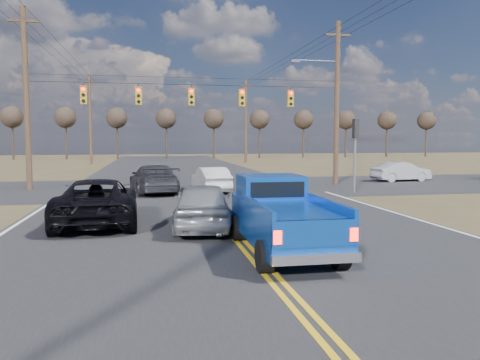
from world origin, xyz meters
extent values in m
plane|color=brown|center=(0.00, 0.00, 0.00)|extent=(160.00, 160.00, 0.00)
cube|color=#28282B|center=(0.00, 10.00, 0.00)|extent=(14.00, 120.00, 0.02)
cube|color=#28282B|center=(0.00, 18.00, 0.00)|extent=(120.00, 12.00, 0.02)
cylinder|color=#473323|center=(-9.00, 18.00, 5.00)|extent=(0.32, 0.32, 10.00)
cube|color=#473323|center=(-9.00, 18.00, 9.20)|extent=(1.60, 0.12, 0.12)
cylinder|color=#473323|center=(9.00, 18.00, 5.00)|extent=(0.32, 0.32, 10.00)
cube|color=#473323|center=(9.00, 18.00, 9.20)|extent=(1.60, 0.12, 0.12)
cylinder|color=black|center=(0.00, 18.00, 6.00)|extent=(18.00, 0.02, 0.02)
cylinder|color=black|center=(0.00, 18.00, 6.40)|extent=(18.00, 0.02, 0.02)
cube|color=#B28C14|center=(-6.00, 18.00, 5.30)|extent=(0.34, 0.24, 1.00)
cylinder|color=#FF0C05|center=(-6.00, 17.86, 5.63)|extent=(0.20, 0.06, 0.20)
cylinder|color=black|center=(-6.00, 17.86, 5.30)|extent=(0.20, 0.06, 0.20)
cylinder|color=black|center=(-6.00, 17.86, 4.97)|extent=(0.20, 0.06, 0.20)
cube|color=black|center=(-6.00, 17.83, 5.74)|extent=(0.24, 0.14, 0.03)
cube|color=#B28C14|center=(-3.00, 18.00, 5.30)|extent=(0.34, 0.24, 1.00)
cylinder|color=#FF0C05|center=(-3.00, 17.86, 5.63)|extent=(0.20, 0.06, 0.20)
cylinder|color=black|center=(-3.00, 17.86, 5.30)|extent=(0.20, 0.06, 0.20)
cylinder|color=black|center=(-3.00, 17.86, 4.97)|extent=(0.20, 0.06, 0.20)
cube|color=black|center=(-3.00, 17.83, 5.74)|extent=(0.24, 0.14, 0.03)
cube|color=#B28C14|center=(0.00, 18.00, 5.30)|extent=(0.34, 0.24, 1.00)
cylinder|color=#FF0C05|center=(0.00, 17.86, 5.63)|extent=(0.20, 0.06, 0.20)
cylinder|color=black|center=(0.00, 17.86, 5.30)|extent=(0.20, 0.06, 0.20)
cylinder|color=black|center=(0.00, 17.86, 4.97)|extent=(0.20, 0.06, 0.20)
cube|color=black|center=(0.00, 17.83, 5.74)|extent=(0.24, 0.14, 0.03)
cube|color=#B28C14|center=(3.00, 18.00, 5.30)|extent=(0.34, 0.24, 1.00)
cylinder|color=#FF0C05|center=(3.00, 17.86, 5.63)|extent=(0.20, 0.06, 0.20)
cylinder|color=black|center=(3.00, 17.86, 5.30)|extent=(0.20, 0.06, 0.20)
cylinder|color=black|center=(3.00, 17.86, 4.97)|extent=(0.20, 0.06, 0.20)
cube|color=black|center=(3.00, 17.83, 5.74)|extent=(0.24, 0.14, 0.03)
cube|color=#B28C14|center=(6.00, 18.00, 5.30)|extent=(0.34, 0.24, 1.00)
cylinder|color=#FF0C05|center=(6.00, 17.86, 5.63)|extent=(0.20, 0.06, 0.20)
cylinder|color=black|center=(6.00, 17.86, 5.30)|extent=(0.20, 0.06, 0.20)
cylinder|color=black|center=(6.00, 17.86, 4.97)|extent=(0.20, 0.06, 0.20)
cube|color=black|center=(6.00, 17.83, 5.74)|extent=(0.24, 0.14, 0.03)
cylinder|color=slate|center=(8.20, 13.50, 1.60)|extent=(0.12, 0.12, 3.20)
cube|color=black|center=(8.20, 13.50, 3.40)|extent=(0.24, 0.34, 1.00)
cylinder|color=slate|center=(7.60, 18.00, 7.60)|extent=(2.80, 0.10, 0.10)
cube|color=slate|center=(6.30, 18.00, 7.55)|extent=(0.55, 0.22, 0.14)
cylinder|color=#473323|center=(-9.00, 46.00, 5.00)|extent=(0.32, 0.32, 10.00)
cube|color=#473323|center=(-9.00, 46.00, 9.20)|extent=(1.60, 0.12, 0.12)
cylinder|color=#473323|center=(9.00, 46.00, 5.00)|extent=(0.32, 0.32, 10.00)
cube|color=#473323|center=(9.00, 46.00, 9.20)|extent=(1.60, 0.12, 0.12)
cylinder|color=black|center=(-9.70, 17.00, 9.30)|extent=(0.02, 58.00, 0.02)
cylinder|color=black|center=(-9.00, 17.00, 9.30)|extent=(0.02, 58.00, 0.02)
cylinder|color=black|center=(-8.30, 17.00, 9.30)|extent=(0.02, 58.00, 0.02)
cylinder|color=black|center=(8.30, 17.00, 9.30)|extent=(0.02, 58.00, 0.02)
cylinder|color=black|center=(9.00, 17.00, 9.30)|extent=(0.02, 58.00, 0.02)
cylinder|color=black|center=(9.70, 17.00, 9.30)|extent=(0.02, 58.00, 0.02)
cylinder|color=#33261C|center=(-21.00, 60.00, 2.75)|extent=(0.28, 0.28, 5.50)
sphere|color=#2D231C|center=(-21.00, 60.00, 5.90)|extent=(3.00, 3.00, 3.00)
cylinder|color=#33261C|center=(-14.00, 60.00, 2.75)|extent=(0.28, 0.28, 5.50)
sphere|color=#2D231C|center=(-14.00, 60.00, 5.90)|extent=(3.00, 3.00, 3.00)
cylinder|color=#33261C|center=(-7.00, 60.00, 2.75)|extent=(0.28, 0.28, 5.50)
sphere|color=#2D231C|center=(-7.00, 60.00, 5.90)|extent=(3.00, 3.00, 3.00)
cylinder|color=#33261C|center=(0.00, 60.00, 2.75)|extent=(0.28, 0.28, 5.50)
sphere|color=#2D231C|center=(0.00, 60.00, 5.90)|extent=(3.00, 3.00, 3.00)
cylinder|color=#33261C|center=(7.00, 60.00, 2.75)|extent=(0.28, 0.28, 5.50)
sphere|color=#2D231C|center=(7.00, 60.00, 5.90)|extent=(3.00, 3.00, 3.00)
cylinder|color=#33261C|center=(14.00, 60.00, 2.75)|extent=(0.28, 0.28, 5.50)
sphere|color=#2D231C|center=(14.00, 60.00, 5.90)|extent=(3.00, 3.00, 3.00)
cylinder|color=#33261C|center=(21.00, 60.00, 2.75)|extent=(0.28, 0.28, 5.50)
sphere|color=#2D231C|center=(21.00, 60.00, 5.90)|extent=(3.00, 3.00, 3.00)
cylinder|color=#33261C|center=(28.00, 60.00, 2.75)|extent=(0.28, 0.28, 5.50)
sphere|color=#2D231C|center=(28.00, 60.00, 5.90)|extent=(3.00, 3.00, 3.00)
cylinder|color=#33261C|center=(35.00, 60.00, 2.75)|extent=(0.28, 0.28, 5.50)
sphere|color=#2D231C|center=(35.00, 60.00, 5.90)|extent=(3.00, 3.00, 3.00)
cylinder|color=#33261C|center=(42.00, 60.00, 2.75)|extent=(0.28, 0.28, 5.50)
sphere|color=#2D231C|center=(42.00, 60.00, 5.90)|extent=(3.00, 3.00, 3.00)
cylinder|color=black|center=(-0.07, -0.09, 0.36)|extent=(0.29, 0.72, 0.72)
cylinder|color=black|center=(1.63, -0.11, 0.36)|extent=(0.29, 0.72, 0.72)
cylinder|color=black|center=(-0.03, 3.13, 0.36)|extent=(0.29, 0.72, 0.72)
cylinder|color=black|center=(1.67, 3.11, 0.36)|extent=(0.29, 0.72, 0.72)
cube|color=#104AB4|center=(0.80, 1.51, 0.81)|extent=(1.84, 4.85, 0.90)
cube|color=#104AB4|center=(0.81, 2.81, 1.54)|extent=(1.67, 1.54, 0.64)
cube|color=black|center=(0.81, 2.06, 1.54)|extent=(1.43, 0.07, 0.40)
cube|color=#104AB4|center=(-0.06, 0.58, 1.34)|extent=(0.12, 2.95, 0.18)
cube|color=#104AB4|center=(1.64, 0.56, 1.34)|extent=(0.12, 2.95, 0.18)
cube|color=#104AB4|center=(0.77, -0.89, 0.98)|extent=(1.79, 0.09, 0.54)
cube|color=silver|center=(0.77, -0.95, 0.49)|extent=(1.84, 0.18, 0.20)
cube|color=#FF0C05|center=(-0.01, -0.92, 0.94)|extent=(0.16, 0.06, 0.27)
cube|color=#FF0C05|center=(1.56, -0.93, 0.94)|extent=(0.16, 0.06, 0.27)
imported|color=gray|center=(-0.80, 5.06, 0.76)|extent=(2.30, 4.62, 1.51)
imported|color=black|center=(-4.17, 6.57, 0.77)|extent=(2.75, 5.61, 1.54)
imported|color=#BCBCBC|center=(0.80, 15.50, 0.67)|extent=(1.80, 4.20, 1.34)
imported|color=#323337|center=(-2.25, 15.50, 0.75)|extent=(2.81, 5.44, 1.51)
imported|color=#ADB1B6|center=(14.23, 19.31, 0.66)|extent=(1.93, 4.17, 1.32)
camera|label=1|loc=(-2.42, -9.54, 2.84)|focal=35.00mm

